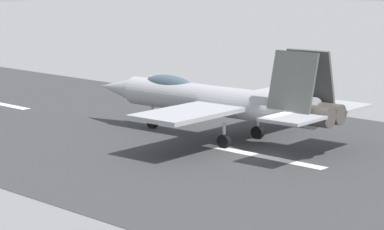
{
  "coord_description": "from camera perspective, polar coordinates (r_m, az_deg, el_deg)",
  "views": [
    {
      "loc": [
        -25.18,
        32.26,
        9.61
      ],
      "look_at": [
        3.05,
        2.43,
        2.2
      ],
      "focal_mm": 74.65,
      "sensor_mm": 36.0,
      "label": 1
    }
  ],
  "objects": [
    {
      "name": "ground_plane",
      "position": [
        42.04,
        5.3,
        -3.03
      ],
      "size": [
        400.0,
        400.0,
        0.0
      ],
      "primitive_type": "plane",
      "color": "slate"
    },
    {
      "name": "runway_strip",
      "position": [
        42.03,
        5.32,
        -3.02
      ],
      "size": [
        240.0,
        26.0,
        0.02
      ],
      "color": "#373739",
      "rests_on": "ground"
    },
    {
      "name": "fighter_jet",
      "position": [
        45.9,
        1.85,
        1.1
      ],
      "size": [
        17.79,
        13.67,
        5.53
      ],
      "color": "#A1A3A7",
      "rests_on": "ground"
    },
    {
      "name": "crew_person",
      "position": [
        62.77,
        -2.98,
        2.13
      ],
      "size": [
        0.61,
        0.47,
        1.57
      ],
      "color": "#1E2338",
      "rests_on": "ground"
    },
    {
      "name": "marker_cone_mid",
      "position": [
        57.81,
        6.58,
        0.87
      ],
      "size": [
        0.44,
        0.44,
        0.55
      ],
      "primitive_type": "cone",
      "color": "orange",
      "rests_on": "ground"
    },
    {
      "name": "marker_cone_far",
      "position": [
        68.47,
        -4.18,
        2.36
      ],
      "size": [
        0.44,
        0.44,
        0.55
      ],
      "primitive_type": "cone",
      "color": "orange",
      "rests_on": "ground"
    }
  ]
}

